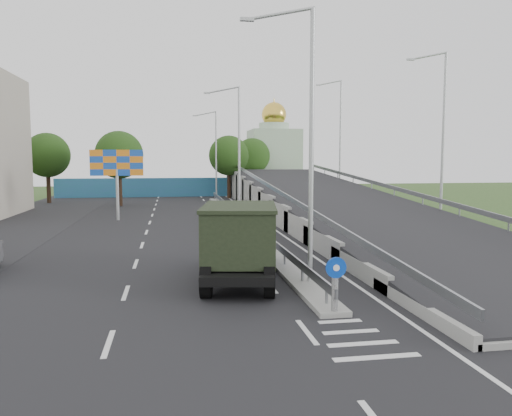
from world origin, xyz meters
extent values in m
plane|color=#2D4C1E|center=(0.00, 0.00, 0.00)|extent=(160.00, 160.00, 0.00)
cube|color=black|center=(-3.00, 20.00, 0.00)|extent=(26.00, 90.00, 0.04)
cube|color=gray|center=(0.00, 24.00, 0.10)|extent=(1.00, 44.00, 0.20)
cube|color=gray|center=(12.30, 24.00, 2.35)|extent=(0.10, 50.00, 0.32)
cube|color=gray|center=(2.80, 24.00, 2.35)|extent=(0.10, 50.00, 0.32)
cube|color=gray|center=(0.00, 24.00, 0.75)|extent=(0.08, 44.00, 0.32)
cylinder|color=gray|center=(0.00, 24.00, 0.50)|extent=(0.09, 0.09, 0.60)
cylinder|color=black|center=(0.00, 2.20, 0.80)|extent=(0.20, 0.20, 1.20)
cylinder|color=#0C3FBF|center=(0.00, 2.12, 1.55)|extent=(0.64, 0.05, 0.64)
cylinder|color=white|center=(0.00, 2.09, 1.55)|extent=(0.20, 0.03, 0.20)
cylinder|color=#B2B5B7|center=(0.30, 6.00, 5.20)|extent=(0.18, 0.18, 10.00)
cylinder|color=#B2B5B7|center=(-0.90, 6.00, 9.95)|extent=(2.57, 0.12, 0.66)
cube|color=#B2B5B7|center=(-2.10, 6.00, 9.70)|extent=(0.50, 0.18, 0.12)
cylinder|color=#B2B5B7|center=(0.30, 26.00, 5.20)|extent=(0.18, 0.18, 10.00)
cylinder|color=#B2B5B7|center=(-0.90, 26.00, 9.95)|extent=(2.57, 0.12, 0.66)
cube|color=#B2B5B7|center=(-2.10, 26.00, 9.70)|extent=(0.50, 0.18, 0.12)
cylinder|color=#B2B5B7|center=(0.30, 46.00, 5.20)|extent=(0.18, 0.18, 10.00)
cylinder|color=#B2B5B7|center=(-0.90, 46.00, 9.95)|extent=(2.57, 0.12, 0.66)
cube|color=#B2B5B7|center=(-2.10, 46.00, 9.70)|extent=(0.50, 0.18, 0.12)
cube|color=teal|center=(-4.00, 52.00, 1.20)|extent=(30.00, 0.50, 2.40)
cube|color=#B2CCAD|center=(10.00, 60.00, 4.50)|extent=(7.00, 7.00, 9.00)
cylinder|color=#B2CCAD|center=(10.00, 60.00, 9.50)|extent=(4.40, 4.40, 1.00)
sphere|color=gold|center=(10.00, 60.00, 11.20)|extent=(3.60, 3.60, 3.60)
cone|color=gold|center=(10.00, 60.00, 13.20)|extent=(0.30, 0.30, 1.20)
cylinder|color=#B2B5B7|center=(-9.00, 28.00, 2.00)|extent=(0.24, 0.24, 4.00)
cube|color=orange|center=(-9.00, 28.00, 4.50)|extent=(4.00, 0.20, 2.00)
cylinder|color=black|center=(-10.00, 40.00, 2.00)|extent=(0.44, 0.44, 4.00)
sphere|color=#1E390F|center=(-10.00, 40.00, 5.20)|extent=(4.80, 4.80, 4.80)
cylinder|color=black|center=(2.00, 48.00, 2.00)|extent=(0.44, 0.44, 4.00)
sphere|color=#1E390F|center=(2.00, 48.00, 5.20)|extent=(4.80, 4.80, 4.80)
cylinder|color=black|center=(-18.00, 45.00, 2.00)|extent=(0.44, 0.44, 4.00)
sphere|color=#1E390F|center=(-18.00, 45.00, 5.20)|extent=(4.80, 4.80, 4.80)
cylinder|color=black|center=(6.00, 55.00, 2.00)|extent=(0.44, 0.44, 4.00)
sphere|color=#1E390F|center=(6.00, 55.00, 5.20)|extent=(4.80, 4.80, 4.80)
cylinder|color=black|center=(-2.89, 9.69, 0.60)|extent=(0.58, 1.24, 1.20)
cylinder|color=black|center=(-0.74, 9.33, 0.60)|extent=(0.58, 1.24, 1.20)
cylinder|color=black|center=(-3.05, 8.73, 0.60)|extent=(0.58, 1.24, 1.20)
cylinder|color=black|center=(-0.91, 8.36, 0.60)|extent=(0.58, 1.24, 1.20)
cylinder|color=black|center=(-3.69, 4.97, 0.60)|extent=(0.58, 1.24, 1.20)
cylinder|color=black|center=(-1.55, 4.61, 0.60)|extent=(0.58, 1.24, 1.20)
cube|color=black|center=(-2.20, 7.26, 0.76)|extent=(3.60, 7.07, 0.33)
cube|color=#34457D|center=(-1.77, 9.78, 1.85)|extent=(2.76, 2.14, 1.85)
cube|color=black|center=(-1.63, 10.60, 2.34)|extent=(2.05, 0.41, 0.76)
cube|color=black|center=(-1.61, 10.69, 0.71)|extent=(2.49, 0.58, 0.54)
cube|color=black|center=(-2.31, 6.61, 1.96)|extent=(3.27, 4.51, 1.96)
cube|color=black|center=(-2.31, 6.61, 2.99)|extent=(3.39, 4.64, 0.13)
camera|label=1|loc=(-4.81, -11.95, 4.80)|focal=35.00mm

